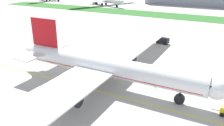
{
  "coord_description": "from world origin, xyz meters",
  "views": [
    {
      "loc": [
        31.63,
        -43.6,
        27.68
      ],
      "look_at": [
        2.07,
        10.9,
        3.45
      ],
      "focal_mm": 37.33,
      "sensor_mm": 36.0,
      "label": 1
    }
  ],
  "objects_px": {
    "ground_crew_wingwalker_port": "(156,84)",
    "parked_airliner_far_centre": "(106,0)",
    "airliner_foreground": "(104,66)",
    "service_truck_baggage_loader": "(162,40)"
  },
  "relations": [
    {
      "from": "ground_crew_wingwalker_port",
      "to": "parked_airliner_far_centre",
      "type": "relative_size",
      "value": 0.02
    },
    {
      "from": "service_truck_baggage_loader",
      "to": "parked_airliner_far_centre",
      "type": "distance_m",
      "value": 121.14
    },
    {
      "from": "ground_crew_wingwalker_port",
      "to": "service_truck_baggage_loader",
      "type": "height_order",
      "value": "service_truck_baggage_loader"
    },
    {
      "from": "service_truck_baggage_loader",
      "to": "ground_crew_wingwalker_port",
      "type": "bearing_deg",
      "value": -75.34
    },
    {
      "from": "airliner_foreground",
      "to": "service_truck_baggage_loader",
      "type": "height_order",
      "value": "airliner_foreground"
    },
    {
      "from": "airliner_foreground",
      "to": "service_truck_baggage_loader",
      "type": "relative_size",
      "value": 16.51
    },
    {
      "from": "ground_crew_wingwalker_port",
      "to": "service_truck_baggage_loader",
      "type": "distance_m",
      "value": 40.93
    },
    {
      "from": "airliner_foreground",
      "to": "ground_crew_wingwalker_port",
      "type": "bearing_deg",
      "value": 22.73
    },
    {
      "from": "airliner_foreground",
      "to": "parked_airliner_far_centre",
      "type": "height_order",
      "value": "airliner_foreground"
    },
    {
      "from": "airliner_foreground",
      "to": "ground_crew_wingwalker_port",
      "type": "distance_m",
      "value": 13.87
    }
  ]
}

